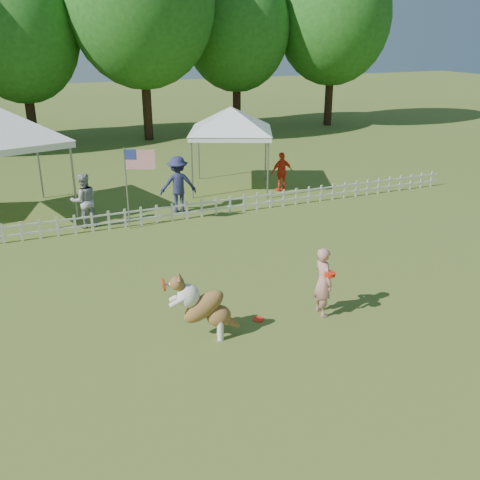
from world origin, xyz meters
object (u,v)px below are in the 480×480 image
(frisbee_on_turf, at_px, (258,319))
(canopy_tent_right, at_px, (231,149))
(handler, at_px, (323,282))
(spectator_c, at_px, (282,172))
(dog, at_px, (205,307))
(spectator_b, at_px, (178,184))
(flag_pole, at_px, (127,189))
(spectator_a, at_px, (84,200))
(canopy_tent_left, at_px, (5,165))

(frisbee_on_turf, bearing_deg, canopy_tent_right, 70.98)
(frisbee_on_turf, bearing_deg, handler, -12.04)
(frisbee_on_turf, distance_m, spectator_c, 9.94)
(dog, bearing_deg, spectator_c, 70.80)
(spectator_b, distance_m, spectator_c, 4.43)
(frisbee_on_turf, bearing_deg, flag_pole, 100.88)
(handler, relative_size, spectator_c, 1.03)
(handler, height_order, spectator_a, spectator_a)
(frisbee_on_turf, bearing_deg, dog, -170.10)
(flag_pole, bearing_deg, frisbee_on_turf, -54.94)
(flag_pole, bearing_deg, canopy_tent_right, 57.22)
(dog, xyz_separation_m, spectator_c, (6.22, 8.80, 0.05))
(canopy_tent_right, xyz_separation_m, spectator_b, (-2.70, -1.94, -0.58))
(dog, height_order, canopy_tent_left, canopy_tent_left)
(spectator_b, xyz_separation_m, spectator_c, (4.33, 0.87, -0.20))
(canopy_tent_left, distance_m, spectator_b, 5.45)
(handler, relative_size, spectator_a, 0.90)
(canopy_tent_left, relative_size, spectator_a, 2.06)
(spectator_c, bearing_deg, canopy_tent_left, -5.23)
(handler, xyz_separation_m, flag_pole, (-2.63, 6.94, 0.50))
(handler, distance_m, flag_pole, 7.44)
(spectator_b, bearing_deg, flag_pole, 37.86)
(spectator_a, bearing_deg, canopy_tent_right, -163.27)
(canopy_tent_left, bearing_deg, dog, -86.55)
(dog, height_order, canopy_tent_right, canopy_tent_right)
(frisbee_on_turf, xyz_separation_m, canopy_tent_right, (3.33, 9.65, 1.51))
(handler, height_order, dog, handler)
(handler, xyz_separation_m, frisbee_on_turf, (-1.35, 0.29, -0.75))
(canopy_tent_left, bearing_deg, flag_pole, -53.80)
(dog, height_order, flag_pole, flag_pole)
(spectator_a, distance_m, spectator_c, 7.53)
(spectator_a, bearing_deg, frisbee_on_turf, 103.71)
(canopy_tent_left, xyz_separation_m, spectator_b, (5.18, -1.50, -0.81))
(dog, xyz_separation_m, canopy_tent_right, (4.59, 9.87, 0.83))
(spectator_c, bearing_deg, handler, 66.44)
(dog, bearing_deg, canopy_tent_left, 125.30)
(spectator_a, xyz_separation_m, spectator_c, (7.43, 1.22, -0.11))
(canopy_tent_left, bearing_deg, handler, -73.93)
(canopy_tent_left, height_order, spectator_b, canopy_tent_left)
(spectator_b, height_order, spectator_c, spectator_b)
(frisbee_on_turf, distance_m, flag_pole, 6.89)
(handler, relative_size, spectator_b, 0.81)
(canopy_tent_right, distance_m, flag_pole, 5.50)
(canopy_tent_left, relative_size, flag_pole, 1.39)
(frisbee_on_turf, relative_size, canopy_tent_left, 0.07)
(flag_pole, bearing_deg, spectator_c, 41.35)
(frisbee_on_turf, bearing_deg, canopy_tent_left, 116.30)
(flag_pole, height_order, spectator_c, flag_pole)
(canopy_tent_right, relative_size, spectator_b, 1.62)
(dog, distance_m, canopy_tent_right, 10.92)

